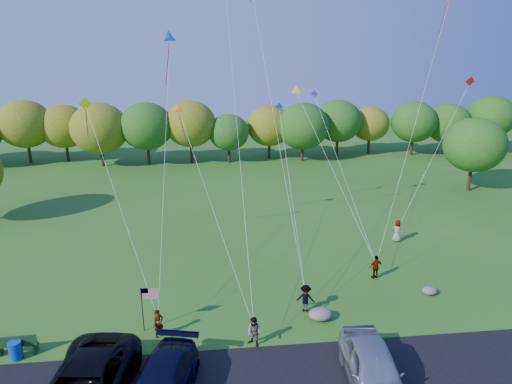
# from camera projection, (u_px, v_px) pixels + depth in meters

# --- Properties ---
(ground) EXTENTS (140.00, 140.00, 0.00)m
(ground) POSITION_uv_depth(u_px,v_px,m) (262.00, 335.00, 23.40)
(ground) COLOR #2E5D1A
(ground) RESTS_ON ground
(treeline) EXTENTS (76.93, 27.79, 8.28)m
(treeline) POSITION_uv_depth(u_px,v_px,m) (216.00, 127.00, 55.88)
(treeline) COLOR #3C2B16
(treeline) RESTS_ON ground
(minivan_silver) EXTENTS (2.62, 5.64, 1.87)m
(minivan_silver) POSITION_uv_depth(u_px,v_px,m) (373.00, 369.00, 19.45)
(minivan_silver) COLOR #AFB3BB
(minivan_silver) RESTS_ON asphalt_lane
(flyer_a) EXTENTS (0.67, 0.63, 1.53)m
(flyer_a) POSITION_uv_depth(u_px,v_px,m) (158.00, 323.00, 23.06)
(flyer_a) COLOR #4C4C59
(flyer_a) RESTS_ON ground
(flyer_b) EXTENTS (0.96, 0.95, 1.56)m
(flyer_b) POSITION_uv_depth(u_px,v_px,m) (254.00, 332.00, 22.35)
(flyer_b) COLOR #4C4C59
(flyer_b) RESTS_ON ground
(flyer_c) EXTENTS (1.16, 0.87, 1.60)m
(flyer_c) POSITION_uv_depth(u_px,v_px,m) (306.00, 298.00, 25.29)
(flyer_c) COLOR #4C4C59
(flyer_c) RESTS_ON ground
(flyer_d) EXTENTS (0.97, 0.54, 1.56)m
(flyer_d) POSITION_uv_depth(u_px,v_px,m) (376.00, 267.00, 28.91)
(flyer_d) COLOR #4C4C59
(flyer_d) RESTS_ON ground
(flyer_e) EXTENTS (0.99, 0.88, 1.70)m
(flyer_e) POSITION_uv_depth(u_px,v_px,m) (397.00, 231.00, 34.34)
(flyer_e) COLOR #4C4C59
(flyer_e) RESTS_ON ground
(park_bench) EXTENTS (1.94, 0.51, 1.07)m
(park_bench) POSITION_uv_depth(u_px,v_px,m) (16.00, 344.00, 21.76)
(park_bench) COLOR #163F18
(park_bench) RESTS_ON ground
(trash_barrel) EXTENTS (0.61, 0.61, 0.91)m
(trash_barrel) POSITION_uv_depth(u_px,v_px,m) (16.00, 350.00, 21.52)
(trash_barrel) COLOR #0C3FB6
(trash_barrel) RESTS_ON ground
(flag_assembly) EXTENTS (0.93, 0.60, 2.51)m
(flag_assembly) POSITION_uv_depth(u_px,v_px,m) (147.00, 299.00, 23.21)
(flag_assembly) COLOR black
(flag_assembly) RESTS_ON ground
(boulder_near) EXTENTS (1.28, 1.00, 0.64)m
(boulder_near) POSITION_uv_depth(u_px,v_px,m) (321.00, 314.00, 24.65)
(boulder_near) COLOR #9C9488
(boulder_near) RESTS_ON ground
(boulder_far) EXTENTS (0.87, 0.73, 0.45)m
(boulder_far) POSITION_uv_depth(u_px,v_px,m) (429.00, 291.00, 27.19)
(boulder_far) COLOR slate
(boulder_far) RESTS_ON ground
(kites_aloft) EXTENTS (27.32, 10.61, 14.36)m
(kites_aloft) POSITION_uv_depth(u_px,v_px,m) (258.00, 0.00, 31.04)
(kites_aloft) COLOR #E91956
(kites_aloft) RESTS_ON ground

